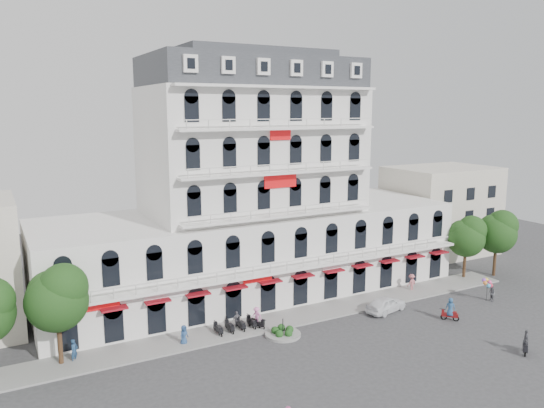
{
  "coord_description": "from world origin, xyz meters",
  "views": [
    {
      "loc": [
        -24.8,
        -32.44,
        19.79
      ],
      "look_at": [
        -1.93,
        10.0,
        11.16
      ],
      "focal_mm": 35.0,
      "sensor_mm": 36.0,
      "label": 1
    }
  ],
  "objects_px": {
    "parked_car": "(386,304)",
    "rider_east": "(450,309)",
    "rider_center": "(257,317)",
    "rider_northeast": "(526,342)",
    "balloon_vendor": "(490,290)"
  },
  "relations": [
    {
      "from": "rider_center",
      "to": "rider_east",
      "type": "bearing_deg",
      "value": 34.36
    },
    {
      "from": "parked_car",
      "to": "rider_east",
      "type": "height_order",
      "value": "rider_east"
    },
    {
      "from": "parked_car",
      "to": "rider_center",
      "type": "xyz_separation_m",
      "value": [
        -13.17,
        2.3,
        0.33
      ]
    },
    {
      "from": "rider_east",
      "to": "rider_center",
      "type": "height_order",
      "value": "rider_east"
    },
    {
      "from": "rider_east",
      "to": "rider_northeast",
      "type": "height_order",
      "value": "rider_east"
    },
    {
      "from": "rider_east",
      "to": "rider_northeast",
      "type": "distance_m",
      "value": 7.95
    },
    {
      "from": "rider_east",
      "to": "balloon_vendor",
      "type": "bearing_deg",
      "value": -118.85
    },
    {
      "from": "parked_car",
      "to": "rider_center",
      "type": "relative_size",
      "value": 2.18
    },
    {
      "from": "rider_northeast",
      "to": "rider_center",
      "type": "xyz_separation_m",
      "value": [
        -17.21,
        14.85,
        0.11
      ]
    },
    {
      "from": "rider_east",
      "to": "balloon_vendor",
      "type": "relative_size",
      "value": 0.92
    },
    {
      "from": "parked_car",
      "to": "balloon_vendor",
      "type": "height_order",
      "value": "balloon_vendor"
    },
    {
      "from": "parked_car",
      "to": "rider_east",
      "type": "xyz_separation_m",
      "value": [
        3.91,
        -4.61,
        0.34
      ]
    },
    {
      "from": "rider_east",
      "to": "rider_center",
      "type": "relative_size",
      "value": 1.05
    },
    {
      "from": "parked_car",
      "to": "rider_northeast",
      "type": "distance_m",
      "value": 13.18
    },
    {
      "from": "parked_car",
      "to": "rider_northeast",
      "type": "xyz_separation_m",
      "value": [
        4.04,
        -12.55,
        0.22
      ]
    }
  ]
}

